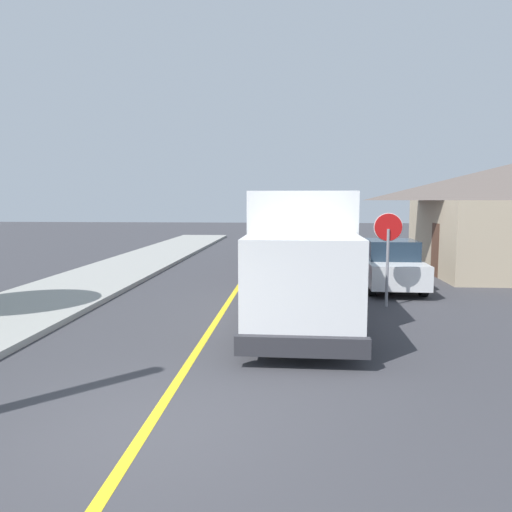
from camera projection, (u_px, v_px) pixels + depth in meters
name	position (u px, v px, depth m)	size (l,w,h in m)	color
ground_plane	(147.00, 429.00, 6.47)	(120.00, 120.00, 0.00)	#38383D
centre_line_yellow	(236.00, 291.00, 16.37)	(0.16, 56.00, 0.01)	gold
box_truck	(302.00, 249.00, 12.35)	(2.47, 7.20, 3.20)	white
parked_car_near	(310.00, 255.00, 19.80)	(1.89, 4.43, 1.67)	maroon
parked_car_mid	(301.00, 242.00, 26.07)	(1.87, 4.43, 1.67)	black
parked_van_across	(390.00, 265.00, 16.72)	(1.90, 4.44, 1.67)	silver
stop_sign	(388.00, 241.00, 13.73)	(0.80, 0.10, 2.65)	gray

